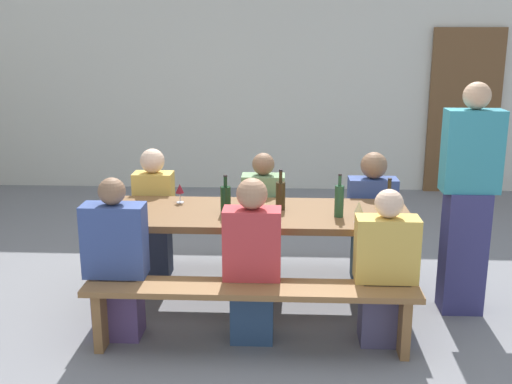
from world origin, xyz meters
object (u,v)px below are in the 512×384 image
at_px(wooden_door, 464,112).
at_px(seated_guest_far_2, 371,220).
at_px(bench_far, 260,231).
at_px(seated_guest_near_2, 385,273).
at_px(wine_bottle_2, 281,195).
at_px(wine_bottle_3, 339,200).
at_px(wine_glass_0, 359,208).
at_px(wine_bottle_1, 388,205).
at_px(tasting_table, 256,221).
at_px(seated_guest_near_0, 116,264).
at_px(seated_guest_far_1, 263,220).
at_px(standing_host, 467,204).
at_px(seated_guest_near_1, 252,265).
at_px(wine_glass_1, 180,189).
at_px(bench_near, 251,299).
at_px(wine_bottle_0, 226,199).
at_px(seated_guest_far_0, 155,216).

xyz_separation_m(wooden_door, seated_guest_far_2, (-1.56, -3.08, -0.52)).
xyz_separation_m(bench_far, seated_guest_near_2, (0.89, -1.26, 0.14)).
height_order(wine_bottle_2, wine_bottle_3, wine_bottle_3).
bearing_deg(wooden_door, wine_bottle_2, -122.98).
bearing_deg(wine_glass_0, wooden_door, 65.49).
bearing_deg(wine_bottle_1, tasting_table, 167.93).
distance_m(tasting_table, seated_guest_near_0, 1.09).
xyz_separation_m(tasting_table, wine_glass_0, (0.73, -0.24, 0.18)).
distance_m(seated_guest_far_1, standing_host, 1.65).
relative_size(wine_bottle_3, seated_guest_near_1, 0.28).
xyz_separation_m(wine_bottle_3, seated_guest_far_2, (0.33, 0.66, -0.35)).
bearing_deg(tasting_table, seated_guest_near_2, -32.04).
xyz_separation_m(wine_glass_1, seated_guest_near_2, (1.49, -0.77, -0.36)).
distance_m(wine_bottle_1, wine_glass_0, 0.22).
bearing_deg(wooden_door, seated_guest_near_2, -111.04).
bearing_deg(seated_guest_near_2, wine_glass_1, 62.71).
relative_size(wine_bottle_2, seated_guest_far_1, 0.28).
xyz_separation_m(wine_bottle_1, standing_host, (0.60, 0.18, -0.04)).
relative_size(seated_guest_near_1, seated_guest_far_2, 1.03).
height_order(seated_guest_near_1, standing_host, standing_host).
bearing_deg(seated_guest_far_2, wine_bottle_2, -56.88).
distance_m(wine_bottle_1, seated_guest_near_2, 0.51).
height_order(bench_near, standing_host, standing_host).
height_order(wooden_door, seated_guest_near_0, wooden_door).
bearing_deg(seated_guest_far_1, wine_bottle_0, -22.56).
height_order(bench_far, seated_guest_near_1, seated_guest_near_1).
height_order(seated_guest_far_1, seated_guest_far_2, seated_guest_far_2).
relative_size(seated_guest_far_2, standing_host, 0.64).
bearing_deg(seated_guest_far_0, wine_glass_0, 63.83).
bearing_deg(wine_bottle_0, seated_guest_near_2, -24.08).
relative_size(wooden_door, wine_bottle_3, 6.60).
bearing_deg(wine_bottle_3, wine_glass_0, -47.30).
bearing_deg(seated_guest_near_0, seated_guest_far_0, -1.80).
xyz_separation_m(bench_near, wine_glass_1, (-0.61, 0.92, 0.50)).
distance_m(wooden_door, seated_guest_near_2, 4.52).
bearing_deg(standing_host, wine_glass_1, -6.34).
bearing_deg(tasting_table, seated_guest_far_0, 147.99).
xyz_separation_m(wine_glass_1, seated_guest_near_1, (0.61, -0.77, -0.32)).
bearing_deg(seated_guest_far_0, wine_bottle_0, 47.31).
xyz_separation_m(wine_bottle_1, wine_glass_0, (-0.21, -0.04, -0.01)).
relative_size(wine_bottle_0, seated_guest_far_0, 0.26).
height_order(wine_bottle_0, seated_guest_far_1, seated_guest_far_1).
height_order(wine_bottle_1, wine_bottle_3, wine_bottle_3).
xyz_separation_m(tasting_table, seated_guest_far_0, (-0.89, 0.56, -0.14)).
bearing_deg(wine_glass_1, wine_bottle_3, -14.79).
bearing_deg(tasting_table, seated_guest_near_0, -148.97).
bearing_deg(wine_glass_0, wine_bottle_2, 151.28).
relative_size(seated_guest_near_2, seated_guest_far_1, 0.99).
bearing_deg(tasting_table, wine_bottle_1, -12.07).
relative_size(wine_bottle_2, seated_guest_near_0, 0.27).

